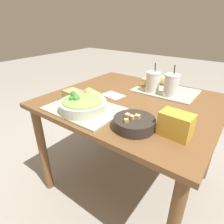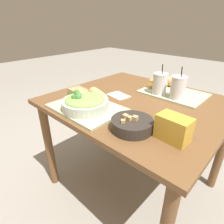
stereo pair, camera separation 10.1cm
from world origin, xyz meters
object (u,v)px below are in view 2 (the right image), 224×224
(sandwich_far, at_px, (158,84))
(napkin_folded, at_px, (119,95))
(chip_bag, at_px, (173,128))
(baguette_far, at_px, (175,83))
(drink_cup_red, at_px, (178,88))
(baguette_near, at_px, (98,95))
(soup_bowl, at_px, (132,124))
(salad_bowl, at_px, (85,102))
(sandwich_near, at_px, (79,94))
(drink_cup_dark, at_px, (160,84))

(sandwich_far, relative_size, napkin_folded, 0.80)
(chip_bag, bearing_deg, baguette_far, 119.08)
(chip_bag, height_order, napkin_folded, chip_bag)
(sandwich_far, distance_m, drink_cup_red, 0.23)
(baguette_near, xyz_separation_m, napkin_folded, (0.02, 0.18, -0.05))
(baguette_far, bearing_deg, soup_bowl, -172.41)
(salad_bowl, relative_size, sandwich_far, 2.06)
(napkin_folded, bearing_deg, soup_bowl, -40.62)
(sandwich_near, relative_size, baguette_near, 0.89)
(salad_bowl, height_order, baguette_far, salad_bowl)
(sandwich_far, xyz_separation_m, baguette_far, (0.08, 0.11, 0.00))
(drink_cup_dark, height_order, drink_cup_red, drink_cup_red)
(salad_bowl, distance_m, soup_bowl, 0.33)
(sandwich_near, height_order, drink_cup_red, drink_cup_red)
(sandwich_near, height_order, napkin_folded, sandwich_near)
(sandwich_near, xyz_separation_m, chip_bag, (0.68, -0.00, 0.01))
(salad_bowl, relative_size, sandwich_near, 1.97)
(sandwich_far, bearing_deg, drink_cup_red, -34.87)
(drink_cup_dark, bearing_deg, salad_bowl, -109.69)
(sandwich_far, relative_size, baguette_far, 0.96)
(salad_bowl, bearing_deg, sandwich_near, 154.50)
(sandwich_far, relative_size, drink_cup_red, 0.62)
(baguette_far, relative_size, napkin_folded, 0.84)
(salad_bowl, relative_size, baguette_near, 1.76)
(sandwich_far, height_order, chip_bag, chip_bag)
(drink_cup_dark, bearing_deg, sandwich_far, 124.30)
(baguette_near, height_order, napkin_folded, baguette_near)
(drink_cup_red, height_order, chip_bag, drink_cup_red)
(sandwich_near, height_order, baguette_near, baguette_near)
(soup_bowl, bearing_deg, salad_bowl, -176.62)
(sandwich_far, xyz_separation_m, napkin_folded, (-0.13, -0.30, -0.04))
(salad_bowl, xyz_separation_m, sandwich_near, (-0.16, 0.08, -0.01))
(baguette_far, distance_m, chip_bag, 0.73)
(drink_cup_red, bearing_deg, sandwich_far, 153.76)
(soup_bowl, bearing_deg, drink_cup_red, 91.35)
(salad_bowl, distance_m, drink_cup_red, 0.61)
(sandwich_far, bearing_deg, soup_bowl, -79.03)
(drink_cup_red, relative_size, chip_bag, 1.43)
(salad_bowl, relative_size, drink_cup_dark, 1.30)
(soup_bowl, height_order, sandwich_near, soup_bowl)
(sandwich_near, relative_size, sandwich_far, 1.05)
(drink_cup_dark, bearing_deg, chip_bag, -53.42)
(soup_bowl, xyz_separation_m, drink_cup_red, (-0.01, 0.50, 0.05))
(salad_bowl, xyz_separation_m, chip_bag, (0.52, 0.08, 0.01))
(baguette_far, xyz_separation_m, napkin_folded, (-0.22, -0.41, -0.05))
(baguette_far, height_order, napkin_folded, baguette_far)
(drink_cup_red, bearing_deg, drink_cup_dark, -180.00)
(baguette_far, xyz_separation_m, chip_bag, (0.32, -0.66, 0.01))
(sandwich_far, height_order, baguette_far, baguette_far)
(soup_bowl, relative_size, drink_cup_red, 0.97)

